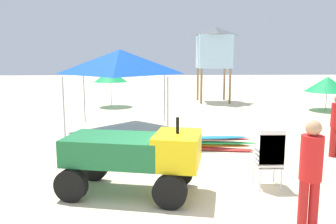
{
  "coord_description": "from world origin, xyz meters",
  "views": [
    {
      "loc": [
        -0.41,
        -6.07,
        2.61
      ],
      "look_at": [
        -0.06,
        2.47,
        1.21
      ],
      "focal_mm": 37.36,
      "sensor_mm": 36.0,
      "label": 1
    }
  ],
  "objects_px": {
    "stacked_plastic_chairs": "(270,154)",
    "popup_canopy": "(120,62)",
    "lifeguard_near_center": "(311,170)",
    "beach_umbrella_left": "(111,76)",
    "lifeguard_tower": "(214,47)",
    "surfboard_pile": "(211,143)",
    "utility_cart": "(135,153)",
    "beach_umbrella_mid": "(327,84)"
  },
  "relations": [
    {
      "from": "stacked_plastic_chairs",
      "to": "lifeguard_near_center",
      "type": "relative_size",
      "value": 0.7
    },
    {
      "from": "popup_canopy",
      "to": "lifeguard_tower",
      "type": "relative_size",
      "value": 0.77
    },
    {
      "from": "utility_cart",
      "to": "beach_umbrella_left",
      "type": "bearing_deg",
      "value": 98.99
    },
    {
      "from": "lifeguard_near_center",
      "to": "beach_umbrella_mid",
      "type": "height_order",
      "value": "lifeguard_near_center"
    },
    {
      "from": "surfboard_pile",
      "to": "lifeguard_tower",
      "type": "height_order",
      "value": "lifeguard_tower"
    },
    {
      "from": "utility_cart",
      "to": "popup_canopy",
      "type": "xyz_separation_m",
      "value": [
        -0.79,
        5.83,
        1.6
      ]
    },
    {
      "from": "stacked_plastic_chairs",
      "to": "lifeguard_tower",
      "type": "relative_size",
      "value": 0.29
    },
    {
      "from": "lifeguard_tower",
      "to": "beach_umbrella_left",
      "type": "xyz_separation_m",
      "value": [
        -5.53,
        -1.62,
        -1.47
      ]
    },
    {
      "from": "lifeguard_tower",
      "to": "popup_canopy",
      "type": "bearing_deg",
      "value": -121.58
    },
    {
      "from": "stacked_plastic_chairs",
      "to": "popup_canopy",
      "type": "height_order",
      "value": "popup_canopy"
    },
    {
      "from": "stacked_plastic_chairs",
      "to": "lifeguard_near_center",
      "type": "height_order",
      "value": "lifeguard_near_center"
    },
    {
      "from": "popup_canopy",
      "to": "beach_umbrella_mid",
      "type": "relative_size",
      "value": 1.56
    },
    {
      "from": "utility_cart",
      "to": "beach_umbrella_left",
      "type": "height_order",
      "value": "beach_umbrella_left"
    },
    {
      "from": "surfboard_pile",
      "to": "beach_umbrella_left",
      "type": "bearing_deg",
      "value": 114.06
    },
    {
      "from": "surfboard_pile",
      "to": "popup_canopy",
      "type": "height_order",
      "value": "popup_canopy"
    },
    {
      "from": "popup_canopy",
      "to": "lifeguard_near_center",
      "type": "bearing_deg",
      "value": -65.47
    },
    {
      "from": "stacked_plastic_chairs",
      "to": "beach_umbrella_mid",
      "type": "relative_size",
      "value": 0.58
    },
    {
      "from": "lifeguard_near_center",
      "to": "utility_cart",
      "type": "bearing_deg",
      "value": 148.07
    },
    {
      "from": "surfboard_pile",
      "to": "popup_canopy",
      "type": "relative_size",
      "value": 0.79
    },
    {
      "from": "stacked_plastic_chairs",
      "to": "beach_umbrella_mid",
      "type": "bearing_deg",
      "value": 58.36
    },
    {
      "from": "stacked_plastic_chairs",
      "to": "surfboard_pile",
      "type": "distance_m",
      "value": 3.02
    },
    {
      "from": "lifeguard_near_center",
      "to": "beach_umbrella_left",
      "type": "xyz_separation_m",
      "value": [
        -4.43,
        13.15,
        0.58
      ]
    },
    {
      "from": "stacked_plastic_chairs",
      "to": "surfboard_pile",
      "type": "relative_size",
      "value": 0.47
    },
    {
      "from": "utility_cart",
      "to": "popup_canopy",
      "type": "height_order",
      "value": "popup_canopy"
    },
    {
      "from": "lifeguard_tower",
      "to": "beach_umbrella_left",
      "type": "distance_m",
      "value": 5.95
    },
    {
      "from": "beach_umbrella_left",
      "to": "beach_umbrella_mid",
      "type": "xyz_separation_m",
      "value": [
        10.39,
        -1.72,
        -0.31
      ]
    },
    {
      "from": "popup_canopy",
      "to": "lifeguard_tower",
      "type": "bearing_deg",
      "value": 58.42
    },
    {
      "from": "utility_cart",
      "to": "surfboard_pile",
      "type": "bearing_deg",
      "value": 57.33
    },
    {
      "from": "utility_cart",
      "to": "stacked_plastic_chairs",
      "type": "bearing_deg",
      "value": 3.39
    },
    {
      "from": "popup_canopy",
      "to": "beach_umbrella_left",
      "type": "distance_m",
      "value": 5.85
    },
    {
      "from": "stacked_plastic_chairs",
      "to": "popup_canopy",
      "type": "distance_m",
      "value": 6.83
    },
    {
      "from": "beach_umbrella_left",
      "to": "stacked_plastic_chairs",
      "type": "bearing_deg",
      "value": -68.65
    },
    {
      "from": "stacked_plastic_chairs",
      "to": "lifeguard_near_center",
      "type": "xyz_separation_m",
      "value": [
        -0.01,
        -1.78,
        0.29
      ]
    },
    {
      "from": "lifeguard_tower",
      "to": "beach_umbrella_mid",
      "type": "xyz_separation_m",
      "value": [
        4.86,
        -3.35,
        -1.78
      ]
    },
    {
      "from": "lifeguard_tower",
      "to": "beach_umbrella_left",
      "type": "bearing_deg",
      "value": -163.66
    },
    {
      "from": "utility_cart",
      "to": "popup_canopy",
      "type": "distance_m",
      "value": 6.09
    },
    {
      "from": "stacked_plastic_chairs",
      "to": "beach_umbrella_mid",
      "type": "xyz_separation_m",
      "value": [
        5.95,
        9.65,
        0.55
      ]
    },
    {
      "from": "beach_umbrella_left",
      "to": "beach_umbrella_mid",
      "type": "distance_m",
      "value": 10.54
    },
    {
      "from": "utility_cart",
      "to": "beach_umbrella_mid",
      "type": "relative_size",
      "value": 1.33
    },
    {
      "from": "lifeguard_near_center",
      "to": "lifeguard_tower",
      "type": "xyz_separation_m",
      "value": [
        1.1,
        14.78,
        2.04
      ]
    },
    {
      "from": "surfboard_pile",
      "to": "beach_umbrella_left",
      "type": "xyz_separation_m",
      "value": [
        -3.78,
        8.47,
        1.37
      ]
    },
    {
      "from": "lifeguard_near_center",
      "to": "beach_umbrella_left",
      "type": "distance_m",
      "value": 13.89
    }
  ]
}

